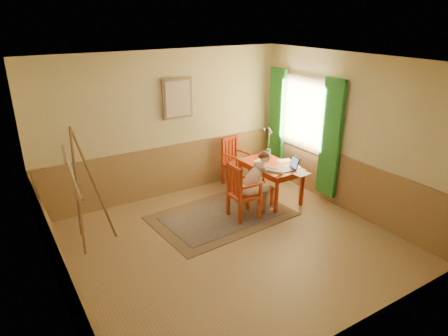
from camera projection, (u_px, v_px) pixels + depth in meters
room at (229, 161)px, 5.79m from camera, size 5.04×4.54×2.84m
wainscot at (204, 196)px, 6.75m from camera, size 5.00×4.50×1.00m
window at (302, 124)px, 7.86m from camera, size 0.12×2.01×2.20m
wall_portrait at (178, 99)px, 7.47m from camera, size 0.60×0.05×0.76m
rug at (222, 216)px, 7.14m from camera, size 2.51×1.78×0.02m
table at (271, 169)px, 7.59m from camera, size 0.76×1.22×0.72m
chair_left at (242, 192)px, 6.90m from camera, size 0.48×0.46×1.02m
chair_back at (235, 161)px, 8.33m from camera, size 0.53×0.55×1.01m
figure at (257, 181)px, 6.97m from camera, size 0.88×0.38×1.19m
laptop at (288, 167)px, 7.28m from camera, size 0.43×0.30×0.24m
papers at (285, 165)px, 7.49m from camera, size 0.70×1.17×0.00m
vase at (268, 143)px, 7.90m from camera, size 0.19×0.28×0.58m
wastebasket at (266, 196)px, 7.55m from camera, size 0.31×0.31×0.33m
easel at (74, 177)px, 5.89m from camera, size 0.69×0.86×1.92m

